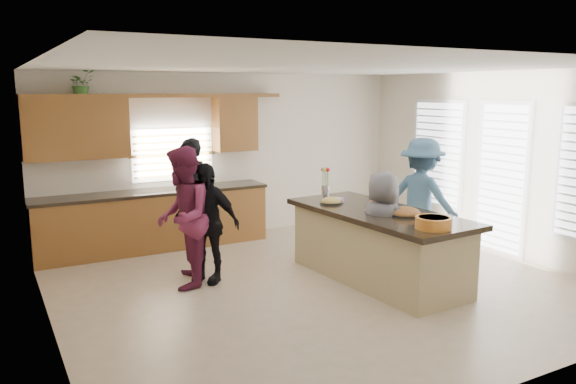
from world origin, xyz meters
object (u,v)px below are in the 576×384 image
woman_left_back (192,194)px  woman_right_back (422,199)px  island (378,247)px  salad_bowl (434,222)px  woman_left_mid (183,218)px  woman_right_front (382,229)px  woman_left_front (206,223)px

woman_left_back → woman_right_back: (2.83, -2.16, 0.02)m
woman_right_back → island: bearing=92.0°
salad_bowl → woman_right_back: bearing=51.7°
woman_left_back → woman_left_mid: 1.76m
island → woman_left_mid: (-2.34, 1.02, 0.46)m
woman_left_mid → woman_right_front: bearing=86.6°
woman_left_front → salad_bowl: bearing=-0.6°
salad_bowl → woman_left_front: 2.91m
salad_bowl → woman_right_back: size_ratio=0.23×
salad_bowl → woman_left_mid: bearing=137.4°
salad_bowl → woman_left_mid: (-2.28, 2.10, -0.12)m
island → salad_bowl: (-0.06, -1.08, 0.57)m
island → woman_right_back: (1.17, 0.47, 0.46)m
woman_left_front → woman_right_front: bearing=14.4°
salad_bowl → woman_left_mid: woman_left_mid is taller
woman_left_back → woman_left_mid: bearing=-57.4°
island → woman_left_back: bearing=118.4°
woman_right_front → woman_left_back: bearing=10.2°
salad_bowl → woman_left_back: woman_left_back is taller
woman_right_back → woman_left_mid: bearing=61.2°
woman_left_mid → woman_left_front: 0.34m
woman_left_mid → woman_left_front: size_ratio=1.14×
woman_left_front → island: bearing=19.4°
salad_bowl → woman_right_front: (-0.02, 0.90, -0.27)m
island → woman_left_mid: bearing=152.7°
woman_left_front → woman_left_mid: bearing=-126.7°
island → woman_right_front: woman_right_front is taller
woman_right_back → woman_left_back: bearing=32.5°
island → woman_right_back: bearing=18.2°
woman_left_mid → woman_right_back: (3.51, -0.54, 0.00)m
woman_right_back → woman_right_front: 1.42m
woman_left_front → woman_left_back: bearing=124.1°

